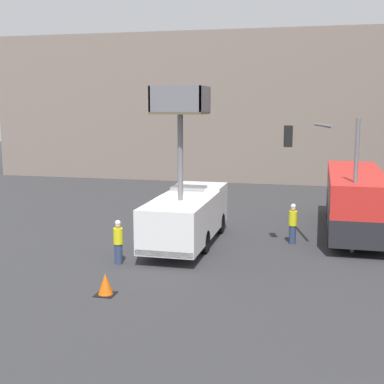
{
  "coord_description": "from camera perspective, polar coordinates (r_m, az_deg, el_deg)",
  "views": [
    {
      "loc": [
        6.05,
        -23.12,
        6.37
      ],
      "look_at": [
        0.27,
        0.94,
        2.3
      ],
      "focal_mm": 50.0,
      "sensor_mm": 36.0,
      "label": 1
    }
  ],
  "objects": [
    {
      "name": "ground_plane",
      "position": [
        24.74,
        -1.11,
        -5.59
      ],
      "size": [
        120.0,
        120.0,
        0.0
      ],
      "primitive_type": "plane",
      "color": "#333335"
    },
    {
      "name": "building_backdrop_far",
      "position": [
        48.31,
        6.4,
        8.97
      ],
      "size": [
        44.0,
        10.0,
        12.22
      ],
      "color": "gray",
      "rests_on": "ground_plane"
    },
    {
      "name": "utility_truck",
      "position": [
        24.29,
        -0.54,
        -2.18
      ],
      "size": [
        2.44,
        7.49,
        7.11
      ],
      "color": "white",
      "rests_on": "ground_plane"
    },
    {
      "name": "city_bus",
      "position": [
        27.89,
        17.0,
        -0.5
      ],
      "size": [
        2.62,
        10.19,
        3.07
      ],
      "rotation": [
        0.0,
        0.0,
        1.43
      ],
      "color": "#232328",
      "rests_on": "ground_plane"
    },
    {
      "name": "traffic_light_pole",
      "position": [
        23.44,
        14.59,
        3.0
      ],
      "size": [
        3.13,
        2.87,
        5.79
      ],
      "color": "slate",
      "rests_on": "ground_plane"
    },
    {
      "name": "road_worker_near_truck",
      "position": [
        21.76,
        -7.88,
        -5.31
      ],
      "size": [
        0.38,
        0.38,
        1.8
      ],
      "rotation": [
        0.0,
        0.0,
        2.02
      ],
      "color": "navy",
      "rests_on": "ground_plane"
    },
    {
      "name": "road_worker_directing",
      "position": [
        25.08,
        10.7,
        -3.33
      ],
      "size": [
        0.38,
        0.38,
        1.87
      ],
      "rotation": [
        0.0,
        0.0,
        5.97
      ],
      "color": "navy",
      "rests_on": "ground_plane"
    },
    {
      "name": "traffic_cone_near_truck",
      "position": [
        18.53,
        -9.23,
        -9.73
      ],
      "size": [
        0.66,
        0.66,
        0.75
      ],
      "color": "black",
      "rests_on": "ground_plane"
    }
  ]
}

